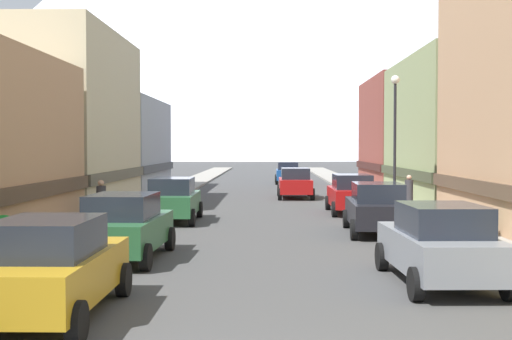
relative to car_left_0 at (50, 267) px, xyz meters
name	(u,v)px	position (x,y,z in m)	size (l,w,h in m)	color
sidewalk_left	(169,193)	(-2.45, 30.55, -0.82)	(2.50, 100.00, 0.15)	gray
sidewalk_right	(367,193)	(10.05, 30.55, -0.82)	(2.50, 100.00, 0.15)	gray
storefront_left_2	(36,123)	(-7.86, 21.88, 3.30)	(8.62, 11.68, 8.71)	beige
storefront_left_3	(94,147)	(-8.10, 33.97, 2.09)	(9.10, 12.02, 6.22)	#99A5B2
storefront_right_2	(494,133)	(16.17, 25.19, 2.89)	(10.04, 13.39, 7.86)	#8C9966
storefront_right_3	(435,135)	(16.13, 38.20, 2.97)	(9.95, 11.97, 8.04)	brown
car_left_0	(50,267)	(0.00, 0.00, 0.00)	(2.06, 4.40, 1.78)	#B28419
car_left_1	(124,226)	(0.00, 6.07, 0.00)	(2.19, 4.46, 1.78)	#265933
car_left_2	(173,200)	(0.00, 15.12, 0.00)	(2.11, 4.42, 1.78)	#265933
car_right_0	(440,244)	(7.60, 3.00, 0.00)	(2.20, 4.46, 1.78)	slate
car_right_1	(377,208)	(7.60, 11.52, 0.00)	(2.21, 4.47, 1.78)	black
car_right_2	(352,194)	(7.60, 18.64, 0.00)	(2.07, 4.40, 1.78)	#9E1111
car_driving_0	(295,183)	(5.40, 27.61, 0.00)	(2.06, 4.40, 1.78)	#9E1111
car_driving_1	(288,173)	(5.40, 43.05, 0.00)	(2.06, 4.40, 1.78)	#19478C
potted_plant_0	(487,224)	(10.80, 9.74, -0.34)	(0.48, 0.48, 0.80)	gray
potted_plant_1	(3,233)	(-3.20, 5.93, -0.17)	(0.73, 0.73, 1.07)	brown
potted_plant_2	(36,229)	(-3.20, 8.37, -0.37)	(0.53, 0.53, 0.80)	#4C4C51
pedestrian_0	(409,195)	(10.05, 18.00, 0.00)	(0.36, 0.36, 1.63)	#333338
pedestrian_1	(101,203)	(-2.45, 13.35, 0.00)	(0.36, 0.36, 1.63)	#333338
streetlamp_right	(395,124)	(9.15, 16.59, 3.09)	(0.36, 0.36, 5.86)	black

